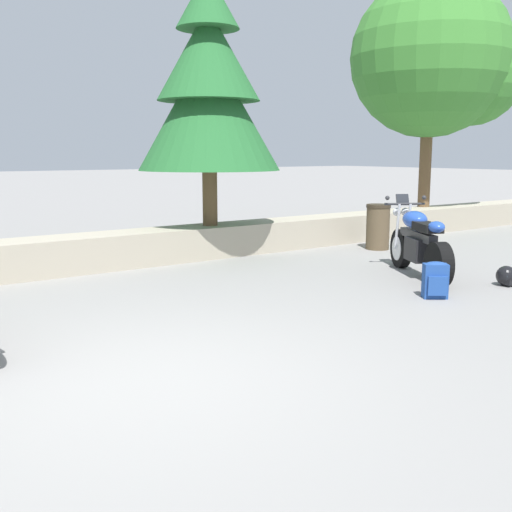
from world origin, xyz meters
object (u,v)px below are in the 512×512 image
object	(u,v)px
rider_helmet	(507,276)
pine_tree_mid_left	(209,88)
motorcycle_blue_centre	(419,244)
rider_backpack	(435,279)
trash_bin	(378,227)
leafy_tree_mid_right	(439,61)

from	to	relation	value
rider_helmet	pine_tree_mid_left	distance (m)	5.70
motorcycle_blue_centre	rider_backpack	size ratio (longest dim) A/B	4.02
pine_tree_mid_left	trash_bin	bearing A→B (deg)	-22.10
pine_tree_mid_left	trash_bin	xyz separation A→B (m)	(3.00, -1.22, -2.49)
leafy_tree_mid_right	motorcycle_blue_centre	bearing A→B (deg)	-143.50
rider_backpack	rider_helmet	distance (m)	1.41
pine_tree_mid_left	leafy_tree_mid_right	world-z (taller)	leafy_tree_mid_right
rider_backpack	leafy_tree_mid_right	world-z (taller)	leafy_tree_mid_right
motorcycle_blue_centre	rider_helmet	distance (m)	1.32
trash_bin	leafy_tree_mid_right	bearing A→B (deg)	22.36
rider_helmet	pine_tree_mid_left	size ratio (longest dim) A/B	0.07
rider_backpack	pine_tree_mid_left	bearing A→B (deg)	97.95
rider_helmet	trash_bin	size ratio (longest dim) A/B	0.33
rider_helmet	pine_tree_mid_left	world-z (taller)	pine_tree_mid_left
rider_backpack	trash_bin	bearing A→B (deg)	53.51
rider_backpack	rider_helmet	world-z (taller)	rider_backpack
rider_backpack	rider_helmet	xyz separation A→B (m)	(1.40, -0.12, -0.11)
rider_backpack	pine_tree_mid_left	world-z (taller)	pine_tree_mid_left
motorcycle_blue_centre	trash_bin	bearing A→B (deg)	56.48
pine_tree_mid_left	leafy_tree_mid_right	xyz separation A→B (m)	(6.32, 0.15, 0.99)
motorcycle_blue_centre	rider_helmet	size ratio (longest dim) A/B	6.75
rider_helmet	rider_backpack	bearing A→B (deg)	175.18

